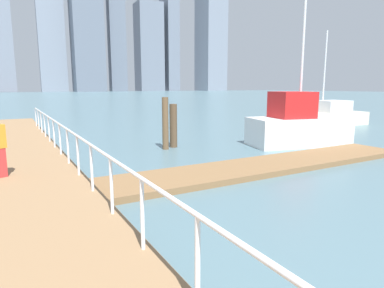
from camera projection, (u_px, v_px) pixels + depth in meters
ground_plane at (113, 140)px, 17.05m from camera, size 300.00×300.00×0.00m
floating_dock at (263, 166)px, 11.08m from camera, size 12.26×2.00×0.18m
boardwalk_railing at (100, 161)px, 6.65m from camera, size 0.06×29.40×1.08m
dock_piling_0 at (173, 126)px, 14.82m from camera, size 0.33×0.33×1.93m
dock_piling_1 at (165, 124)px, 14.29m from camera, size 0.27×0.27×2.24m
moored_boat_0 at (323, 116)px, 23.09m from camera, size 6.99×2.66×6.33m
moored_boat_2 at (297, 125)px, 15.36m from camera, size 4.86×2.97×6.51m
skyline_tower_2 at (51, 27)px, 151.75m from camera, size 11.93×7.23×58.35m
skyline_tower_3 at (85, 2)px, 151.39m from camera, size 13.92×11.64×80.32m
skyline_tower_5 at (149, 48)px, 179.04m from camera, size 13.74×12.77×45.66m
skyline_tower_6 at (169, 9)px, 182.31m from camera, size 7.45×13.56×88.72m
skyline_tower_7 at (211, 20)px, 185.38m from camera, size 14.42×14.27×77.56m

